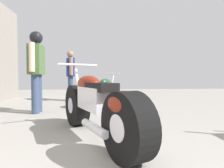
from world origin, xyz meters
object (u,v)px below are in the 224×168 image
at_px(motorcycle_maroon_cruiser, 96,106).
at_px(motorcycle_black_naked, 101,91).
at_px(mechanic_with_helmet, 36,64).
at_px(mechanic_in_blue, 70,72).

bearing_deg(motorcycle_maroon_cruiser, motorcycle_black_naked, 87.40).
bearing_deg(mechanic_with_helmet, mechanic_in_blue, 78.53).
bearing_deg(motorcycle_black_naked, motorcycle_maroon_cruiser, -92.60).
height_order(motorcycle_black_naked, mechanic_with_helmet, mechanic_with_helmet).
relative_size(motorcycle_black_naked, mechanic_with_helmet, 1.00).
relative_size(motorcycle_maroon_cruiser, motorcycle_black_naked, 1.14).
bearing_deg(mechanic_with_helmet, motorcycle_black_naked, 38.17).
xyz_separation_m(motorcycle_black_naked, mechanic_with_helmet, (-1.36, -1.07, 0.65)).
relative_size(mechanic_in_blue, mechanic_with_helmet, 0.95).
bearing_deg(mechanic_in_blue, mechanic_with_helmet, -101.47).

